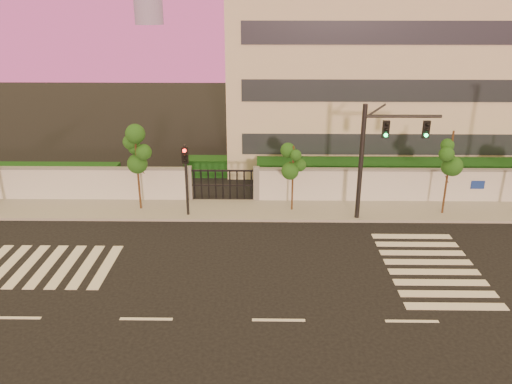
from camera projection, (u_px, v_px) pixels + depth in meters
ground at (279, 320)px, 18.75m from camera, size 120.00×120.00×0.00m
sidewalk at (273, 210)px, 28.54m from camera, size 60.00×3.00×0.15m
perimeter_wall at (275, 185)px, 29.59m from camera, size 60.00×0.36×2.20m
hedge_row at (290, 174)px, 32.23m from camera, size 41.00×4.25×1.80m
institutional_building at (393, 75)px, 37.01m from camera, size 24.40×12.40×12.25m
road_markings at (241, 270)px, 22.28m from camera, size 57.00×7.62×0.02m
street_tree_c at (136, 148)px, 27.40m from camera, size 1.46×1.17×5.02m
street_tree_d at (293, 164)px, 27.52m from camera, size 1.30×1.04×3.89m
street_tree_e at (451, 154)px, 26.80m from camera, size 1.37×1.09×4.86m
traffic_signal_main at (378, 149)px, 26.02m from camera, size 4.05×0.39×6.40m
traffic_signal_secondary at (186, 172)px, 26.90m from camera, size 0.32×0.33×4.15m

